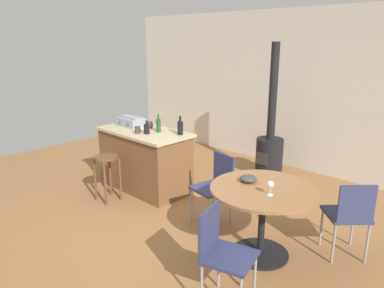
# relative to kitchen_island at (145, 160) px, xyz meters

# --- Properties ---
(ground_plane) EXTENTS (8.80, 8.80, 0.00)m
(ground_plane) POSITION_rel_kitchen_island_xyz_m (1.16, -0.46, -0.46)
(ground_plane) COLOR olive
(back_wall) EXTENTS (8.00, 0.10, 2.70)m
(back_wall) POSITION_rel_kitchen_island_xyz_m (1.16, 2.48, 0.89)
(back_wall) COLOR beige
(back_wall) RESTS_ON ground_plane
(kitchen_island) EXTENTS (1.44, 0.74, 0.90)m
(kitchen_island) POSITION_rel_kitchen_island_xyz_m (0.00, 0.00, 0.00)
(kitchen_island) COLOR brown
(kitchen_island) RESTS_ON ground_plane
(wooden_stool) EXTENTS (0.33, 0.33, 0.65)m
(wooden_stool) POSITION_rel_kitchen_island_xyz_m (-0.04, -0.64, 0.02)
(wooden_stool) COLOR brown
(wooden_stool) RESTS_ON ground_plane
(dining_table) EXTENTS (1.08, 1.08, 0.76)m
(dining_table) POSITION_rel_kitchen_island_xyz_m (2.28, -0.32, 0.13)
(dining_table) COLOR black
(dining_table) RESTS_ON ground_plane
(folding_chair_near) EXTENTS (0.49, 0.49, 0.86)m
(folding_chair_near) POSITION_rel_kitchen_island_xyz_m (2.44, -1.17, 0.05)
(folding_chair_near) COLOR navy
(folding_chair_near) RESTS_ON ground_plane
(folding_chair_far) EXTENTS (0.57, 0.57, 0.86)m
(folding_chair_far) POSITION_rel_kitchen_island_xyz_m (2.95, 0.24, 0.05)
(folding_chair_far) COLOR navy
(folding_chair_far) RESTS_ON ground_plane
(folding_chair_left) EXTENTS (0.47, 0.47, 0.86)m
(folding_chair_left) POSITION_rel_kitchen_island_xyz_m (1.47, -0.09, 0.05)
(folding_chair_left) COLOR navy
(folding_chair_left) RESTS_ON ground_plane
(wood_stove) EXTENTS (0.44, 0.45, 2.16)m
(wood_stove) POSITION_rel_kitchen_island_xyz_m (1.07, 1.74, 0.06)
(wood_stove) COLOR black
(wood_stove) RESTS_ON ground_plane
(toolbox) EXTENTS (0.42, 0.28, 0.15)m
(toolbox) POSITION_rel_kitchen_island_xyz_m (-0.38, 0.06, 0.52)
(toolbox) COLOR gray
(toolbox) RESTS_ON kitchen_island
(bottle_0) EXTENTS (0.08, 0.08, 0.19)m
(bottle_0) POSITION_rel_kitchen_island_xyz_m (0.19, -0.09, 0.52)
(bottle_0) COLOR black
(bottle_0) RESTS_ON kitchen_island
(bottle_1) EXTENTS (0.07, 0.07, 0.26)m
(bottle_1) POSITION_rel_kitchen_island_xyz_m (0.23, 0.09, 0.55)
(bottle_1) COLOR #194C23
(bottle_1) RESTS_ON kitchen_island
(bottle_2) EXTENTS (0.08, 0.08, 0.26)m
(bottle_2) POSITION_rel_kitchen_island_xyz_m (0.56, 0.20, 0.55)
(bottle_2) COLOR black
(bottle_2) RESTS_ON kitchen_island
(cup_0) EXTENTS (0.11, 0.07, 0.10)m
(cup_0) POSITION_rel_kitchen_island_xyz_m (-0.05, 0.16, 0.50)
(cup_0) COLOR #383838
(cup_0) RESTS_ON kitchen_island
(cup_1) EXTENTS (0.12, 0.08, 0.10)m
(cup_1) POSITION_rel_kitchen_island_xyz_m (0.08, -0.17, 0.50)
(cup_1) COLOR #383838
(cup_1) RESTS_ON kitchen_island
(wine_glass) EXTENTS (0.07, 0.07, 0.14)m
(wine_glass) POSITION_rel_kitchen_island_xyz_m (2.42, -0.43, 0.41)
(wine_glass) COLOR silver
(wine_glass) RESTS_ON dining_table
(serving_bowl) EXTENTS (0.18, 0.18, 0.07)m
(serving_bowl) POSITION_rel_kitchen_island_xyz_m (2.07, -0.29, 0.34)
(serving_bowl) COLOR #383838
(serving_bowl) RESTS_ON dining_table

